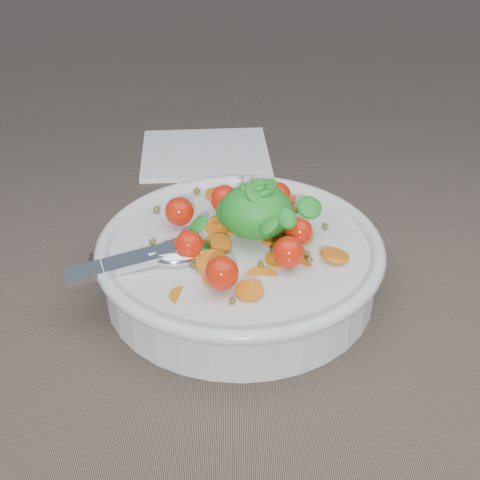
{
  "coord_description": "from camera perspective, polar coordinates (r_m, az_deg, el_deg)",
  "views": [
    {
      "loc": [
        0.01,
        -0.45,
        0.35
      ],
      "look_at": [
        0.01,
        0.01,
        0.05
      ],
      "focal_mm": 50.0,
      "sensor_mm": 36.0,
      "label": 1
    }
  ],
  "objects": [
    {
      "name": "ground",
      "position": [
        0.57,
        -1.34,
        -4.59
      ],
      "size": [
        6.0,
        6.0,
        0.0
      ],
      "primitive_type": "plane",
      "color": "#6F5D4F",
      "rests_on": "ground"
    },
    {
      "name": "napkin",
      "position": [
        0.79,
        -2.98,
        7.37
      ],
      "size": [
        0.15,
        0.14,
        0.01
      ],
      "primitive_type": "cube",
      "rotation": [
        0.0,
        0.0,
        0.06
      ],
      "color": "white",
      "rests_on": "ground"
    },
    {
      "name": "bowl",
      "position": [
        0.55,
        0.01,
        -1.77
      ],
      "size": [
        0.25,
        0.24,
        0.1
      ],
      "color": "silver",
      "rests_on": "ground"
    }
  ]
}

